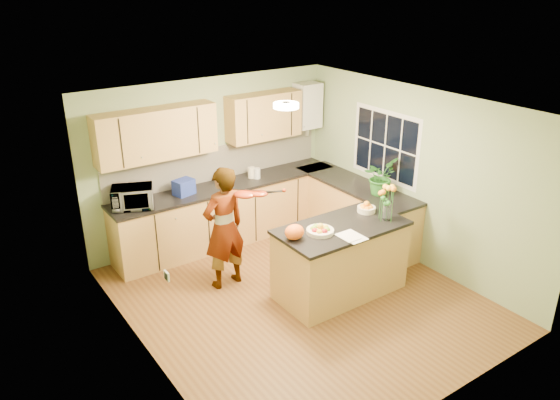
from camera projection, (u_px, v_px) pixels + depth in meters
floor at (299, 298)px, 7.03m from camera, size 4.50×4.50×0.00m
ceiling at (302, 107)px, 6.06m from camera, size 4.00×4.50×0.02m
wall_back at (211, 160)px, 8.25m from camera, size 4.00×0.02×2.50m
wall_front at (452, 294)px, 4.84m from camera, size 4.00×0.02×2.50m
wall_left at (141, 255)px, 5.49m from camera, size 0.02×4.50×2.50m
wall_right at (415, 177)px, 7.60m from camera, size 0.02×4.50×2.50m
back_counter at (229, 213)px, 8.37m from camera, size 3.64×0.62×0.94m
right_counter at (355, 212)px, 8.38m from camera, size 0.62×2.24×0.94m
splashback at (218, 163)px, 8.31m from camera, size 3.60×0.02×0.52m
upper_cabinets at (204, 126)px, 7.79m from camera, size 3.20×0.34×0.70m
boiler at (307, 106)px, 8.77m from camera, size 0.40×0.30×0.86m
window_right at (385, 146)px, 7.93m from camera, size 0.01×1.30×1.05m
light_switch at (167, 276)px, 5.03m from camera, size 0.02×0.09×0.09m
ceiling_lamp at (286, 105)px, 6.30m from camera, size 0.30×0.30×0.07m
peninsula_island at (340, 260)px, 6.99m from camera, size 1.67×0.86×0.96m
fruit_dish at (320, 229)px, 6.60m from camera, size 0.33×0.33×0.12m
orange_bowl at (366, 208)px, 7.18m from camera, size 0.24×0.24×0.14m
flower_vase at (389, 194)px, 6.85m from camera, size 0.29×0.29×0.53m
orange_bag at (294, 232)px, 6.44m from camera, size 0.31×0.29×0.18m
papers at (352, 236)px, 6.52m from camera, size 0.25×0.33×0.01m
violinist at (224, 228)px, 7.04m from camera, size 0.64×0.45×1.66m
violin at (245, 194)px, 6.79m from camera, size 0.71×0.61×0.18m
microwave at (132, 197)px, 7.33m from camera, size 0.64×0.55×0.30m
blue_box at (184, 187)px, 7.77m from camera, size 0.32×0.27×0.22m
kettle at (225, 177)px, 8.10m from camera, size 0.16×0.16×0.30m
jar_cream at (251, 173)px, 8.41m from camera, size 0.13×0.13×0.17m
jar_white at (257, 173)px, 8.39m from camera, size 0.11×0.11×0.16m
potted_plant at (380, 176)px, 7.74m from camera, size 0.59×0.56×0.53m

